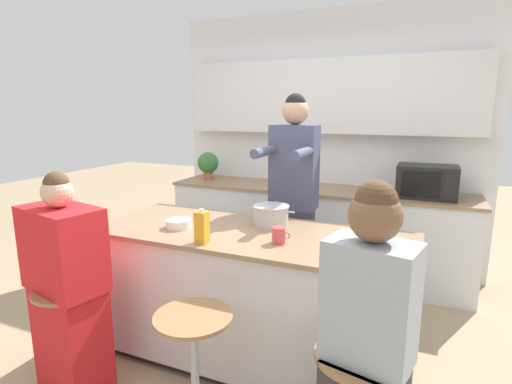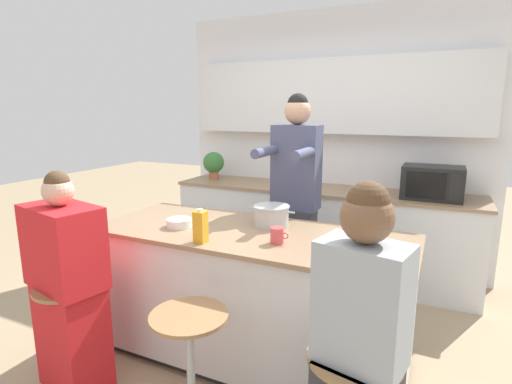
% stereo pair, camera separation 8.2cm
% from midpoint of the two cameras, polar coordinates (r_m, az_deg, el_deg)
% --- Properties ---
extents(ground_plane, '(16.00, 16.00, 0.00)m').
position_cam_midpoint_polar(ground_plane, '(3.03, 0.11, -22.30)').
color(ground_plane, tan).
extents(wall_back, '(3.30, 0.22, 2.70)m').
position_cam_midpoint_polar(wall_back, '(4.34, 11.16, 9.50)').
color(wall_back, white).
rests_on(wall_back, ground_plane).
extents(back_counter, '(3.07, 0.64, 0.91)m').
position_cam_midpoint_polar(back_counter, '(4.23, 9.55, -5.51)').
color(back_counter, silver).
rests_on(back_counter, ground_plane).
extents(kitchen_island, '(2.09, 0.84, 0.91)m').
position_cam_midpoint_polar(kitchen_island, '(2.80, 0.11, -14.49)').
color(kitchen_island, black).
rests_on(kitchen_island, ground_plane).
extents(bar_stool_leftmost, '(0.41, 0.41, 0.67)m').
position_cam_midpoint_polar(bar_stool_leftmost, '(2.77, -23.82, -17.44)').
color(bar_stool_leftmost, '#997047').
rests_on(bar_stool_leftmost, ground_plane).
extents(bar_stool_center, '(0.41, 0.41, 0.67)m').
position_cam_midpoint_polar(bar_stool_center, '(2.29, -8.22, -23.11)').
color(bar_stool_center, '#997047').
rests_on(bar_stool_center, ground_plane).
extents(person_cooking, '(0.37, 0.59, 1.82)m').
position_cam_midpoint_polar(person_cooking, '(3.22, 6.37, -2.25)').
color(person_cooking, '#383842').
rests_on(person_cooking, ground_plane).
extents(person_wrapped_blanket, '(0.54, 0.38, 1.36)m').
position_cam_midpoint_polar(person_wrapped_blanket, '(2.67, -24.43, -12.80)').
color(person_wrapped_blanket, red).
rests_on(person_wrapped_blanket, ground_plane).
extents(person_seated_near, '(0.39, 0.33, 1.43)m').
position_cam_midpoint_polar(person_seated_near, '(1.85, 15.77, -22.28)').
color(person_seated_near, '#333338').
rests_on(person_seated_near, ground_plane).
extents(cooking_pot, '(0.34, 0.25, 0.14)m').
position_cam_midpoint_polar(cooking_pot, '(2.75, 3.08, -3.37)').
color(cooking_pot, '#B7BABC').
rests_on(cooking_pot, kitchen_island).
extents(fruit_bowl, '(0.17, 0.17, 0.06)m').
position_cam_midpoint_polar(fruit_bowl, '(2.77, -10.08, -4.37)').
color(fruit_bowl, white).
rests_on(fruit_bowl, kitchen_island).
extents(mixing_bowl_steel, '(0.23, 0.23, 0.08)m').
position_cam_midpoint_polar(mixing_bowl_steel, '(2.30, 16.81, -7.79)').
color(mixing_bowl_steel, '#B7BABC').
rests_on(mixing_bowl_steel, kitchen_island).
extents(coffee_cup_near, '(0.11, 0.08, 0.10)m').
position_cam_midpoint_polar(coffee_cup_near, '(2.40, 4.03, -6.21)').
color(coffee_cup_near, '#DB4C51').
rests_on(coffee_cup_near, kitchen_island).
extents(banana_bunch, '(0.15, 0.11, 0.05)m').
position_cam_midpoint_polar(banana_bunch, '(2.49, 18.64, -6.79)').
color(banana_bunch, yellow).
rests_on(banana_bunch, kitchen_island).
extents(juice_carton, '(0.07, 0.07, 0.21)m').
position_cam_midpoint_polar(juice_carton, '(2.42, -6.96, -4.94)').
color(juice_carton, gold).
rests_on(juice_carton, kitchen_island).
extents(microwave, '(0.51, 0.35, 0.30)m').
position_cam_midpoint_polar(microwave, '(3.91, 24.43, 1.24)').
color(microwave, black).
rests_on(microwave, back_counter).
extents(potted_plant, '(0.24, 0.24, 0.31)m').
position_cam_midpoint_polar(potted_plant, '(4.58, -5.56, 4.08)').
color(potted_plant, '#A86042').
rests_on(potted_plant, back_counter).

